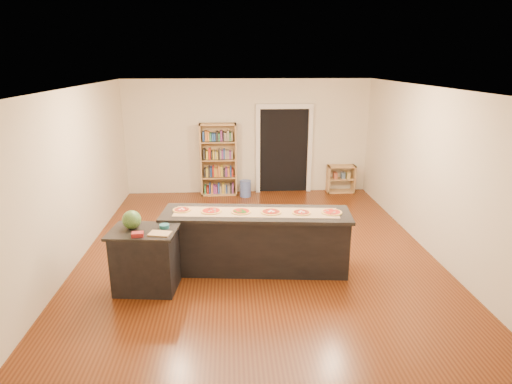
{
  "coord_description": "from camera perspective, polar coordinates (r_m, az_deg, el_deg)",
  "views": [
    {
      "loc": [
        -0.45,
        -6.97,
        3.22
      ],
      "look_at": [
        0.0,
        0.2,
        1.0
      ],
      "focal_mm": 30.0,
      "sensor_mm": 36.0,
      "label": 1
    }
  ],
  "objects": [
    {
      "name": "bookshelf",
      "position": [
        10.52,
        -5.01,
        4.31
      ],
      "size": [
        0.89,
        0.31,
        1.77
      ],
      "primitive_type": "cube",
      "color": "tan",
      "rests_on": "ground"
    },
    {
      "name": "pizza_d",
      "position": [
        6.62,
        2.02,
        -2.65
      ],
      "size": [
        0.32,
        0.32,
        0.02
      ],
      "color": "#DBB354",
      "rests_on": "kitchen_island"
    },
    {
      "name": "pizza_a",
      "position": [
        6.8,
        -9.86,
        -2.35
      ],
      "size": [
        0.28,
        0.28,
        0.02
      ],
      "color": "#DBB354",
      "rests_on": "kitchen_island"
    },
    {
      "name": "doorway",
      "position": [
        10.71,
        3.74,
        6.29
      ],
      "size": [
        1.4,
        0.09,
        2.21
      ],
      "color": "black",
      "rests_on": "room"
    },
    {
      "name": "pizza_e",
      "position": [
        6.62,
        6.07,
        -2.72
      ],
      "size": [
        0.3,
        0.3,
        0.02
      ],
      "color": "#DBB354",
      "rests_on": "kitchen_island"
    },
    {
      "name": "room",
      "position": [
        7.21,
        0.1,
        2.57
      ],
      "size": [
        6.0,
        7.0,
        2.8
      ],
      "color": "beige",
      "rests_on": "ground"
    },
    {
      "name": "pizza_c",
      "position": [
        6.63,
        -2.01,
        -2.6
      ],
      "size": [
        0.3,
        0.3,
        0.02
      ],
      "color": "#DBB354",
      "rests_on": "kitchen_island"
    },
    {
      "name": "watermelon",
      "position": [
        6.3,
        -16.24,
        -3.56
      ],
      "size": [
        0.27,
        0.27,
        0.27
      ],
      "primitive_type": "sphere",
      "color": "#144214",
      "rests_on": "side_counter"
    },
    {
      "name": "waste_bin",
      "position": [
        10.5,
        -1.42,
        0.47
      ],
      "size": [
        0.27,
        0.27,
        0.4
      ],
      "primitive_type": "cylinder",
      "color": "#4B62A8",
      "rests_on": "ground"
    },
    {
      "name": "package_red",
      "position": [
        6.05,
        -15.52,
        -5.47
      ],
      "size": [
        0.17,
        0.13,
        0.06
      ],
      "primitive_type": "cube",
      "rotation": [
        0.0,
        0.0,
        0.1
      ],
      "color": "maroon",
      "rests_on": "side_counter"
    },
    {
      "name": "pizza_f",
      "position": [
        6.7,
        10.04,
        -2.66
      ],
      "size": [
        0.32,
        0.32,
        0.02
      ],
      "color": "#DBB354",
      "rests_on": "kitchen_island"
    },
    {
      "name": "package_teal",
      "position": [
        6.25,
        -12.13,
        -4.49
      ],
      "size": [
        0.14,
        0.14,
        0.05
      ],
      "primitive_type": "cylinder",
      "color": "#195966",
      "rests_on": "side_counter"
    },
    {
      "name": "pizza_b",
      "position": [
        6.69,
        -6.0,
        -2.51
      ],
      "size": [
        0.31,
        0.31,
        0.02
      ],
      "color": "#DBB354",
      "rests_on": "kitchen_island"
    },
    {
      "name": "side_counter",
      "position": [
        6.44,
        -14.5,
        -8.71
      ],
      "size": [
        0.94,
        0.69,
        0.93
      ],
      "rotation": [
        0.0,
        0.0,
        -0.11
      ],
      "color": "black",
      "rests_on": "ground"
    },
    {
      "name": "kitchen_island",
      "position": [
        6.81,
        0.0,
        -6.52
      ],
      "size": [
        2.92,
        0.79,
        0.96
      ],
      "rotation": [
        0.0,
        0.0,
        -0.1
      ],
      "color": "black",
      "rests_on": "ground"
    },
    {
      "name": "kraft_paper",
      "position": [
        6.63,
        0.0,
        -2.72
      ],
      "size": [
        2.57,
        0.7,
        0.0
      ],
      "primitive_type": "cube",
      "rotation": [
        0.0,
        0.0,
        -0.1
      ],
      "color": "tan",
      "rests_on": "kitchen_island"
    },
    {
      "name": "cutting_board",
      "position": [
        6.05,
        -12.7,
        -5.43
      ],
      "size": [
        0.33,
        0.25,
        0.02
      ],
      "primitive_type": "cube",
      "rotation": [
        0.0,
        0.0,
        -0.22
      ],
      "color": "tan",
      "rests_on": "side_counter"
    },
    {
      "name": "low_shelf",
      "position": [
        11.02,
        11.23,
        1.74
      ],
      "size": [
        0.69,
        0.3,
        0.69
      ],
      "primitive_type": "cube",
      "color": "tan",
      "rests_on": "ground"
    }
  ]
}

